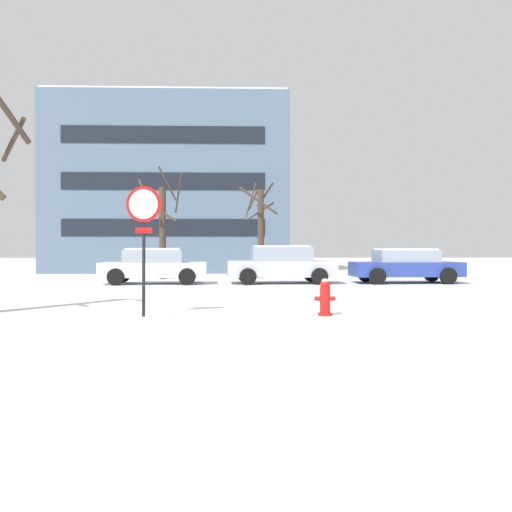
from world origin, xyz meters
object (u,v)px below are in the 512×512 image
object	(u,v)px
parked_car_blue	(406,265)
parked_car_white	(154,266)
fire_hydrant	(325,297)
stop_sign	(144,225)
parked_car_silver	(281,264)

from	to	relation	value
parked_car_blue	parked_car_white	bearing A→B (deg)	-178.85
fire_hydrant	parked_car_blue	size ratio (longest dim) A/B	0.18
parked_car_blue	fire_hydrant	bearing A→B (deg)	-113.19
stop_sign	parked_car_silver	size ratio (longest dim) A/B	0.64
parked_car_silver	stop_sign	bearing A→B (deg)	-108.42
parked_car_white	parked_car_silver	distance (m)	4.97
stop_sign	parked_car_blue	size ratio (longest dim) A/B	0.63
stop_sign	fire_hydrant	xyz separation A→B (m)	(3.84, -0.03, -1.53)
parked_car_white	parked_car_blue	world-z (taller)	parked_car_white
fire_hydrant	parked_car_white	size ratio (longest dim) A/B	0.19
stop_sign	parked_car_silver	bearing A→B (deg)	71.58
parked_car_silver	parked_car_white	bearing A→B (deg)	-178.63
stop_sign	fire_hydrant	distance (m)	4.13
stop_sign	parked_car_white	xyz separation A→B (m)	(-1.20, 11.18, -1.22)
stop_sign	parked_car_silver	world-z (taller)	stop_sign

